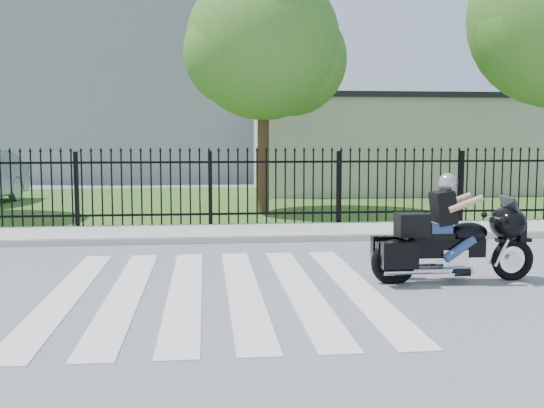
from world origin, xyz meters
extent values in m
plane|color=slate|center=(0.00, 0.00, 0.00)|extent=(120.00, 120.00, 0.00)
cube|color=#ADAAA3|center=(0.00, 5.00, 0.06)|extent=(40.00, 2.00, 0.12)
cube|color=#ADAAA3|center=(0.00, 4.00, 0.06)|extent=(40.00, 0.12, 0.12)
cube|color=#30581E|center=(0.00, 12.00, 0.01)|extent=(40.00, 12.00, 0.02)
cube|color=black|center=(0.00, 6.00, 0.35)|extent=(26.00, 0.04, 0.05)
cube|color=black|center=(0.00, 6.00, 1.55)|extent=(26.00, 0.04, 0.05)
cylinder|color=#382316|center=(1.50, 9.00, 2.08)|extent=(0.32, 0.32, 4.16)
sphere|color=#397120|center=(1.50, 9.00, 4.68)|extent=(4.20, 4.20, 4.20)
cube|color=#B7AF98|center=(7.00, 16.00, 1.75)|extent=(10.00, 6.00, 3.50)
cube|color=black|center=(7.00, 16.00, 3.60)|extent=(10.20, 6.20, 0.20)
cube|color=gray|center=(-3.00, 26.00, 6.00)|extent=(15.00, 10.00, 12.00)
torus|color=black|center=(4.42, 0.22, 0.31)|extent=(0.64, 0.12, 0.64)
torus|color=black|center=(2.60, 0.21, 0.31)|extent=(0.68, 0.14, 0.68)
cube|color=black|center=(3.35, 0.21, 0.51)|extent=(1.21, 0.23, 0.28)
ellipsoid|color=black|center=(3.72, 0.22, 0.72)|extent=(0.58, 0.37, 0.31)
cube|color=black|center=(3.16, 0.21, 0.69)|extent=(0.61, 0.30, 0.09)
cube|color=silver|center=(3.49, 0.21, 0.35)|extent=(0.37, 0.28, 0.28)
ellipsoid|color=black|center=(4.32, 0.22, 0.86)|extent=(0.51, 0.67, 0.50)
cube|color=black|center=(2.86, 0.21, 0.86)|extent=(0.45, 0.36, 0.33)
cube|color=navy|center=(3.27, 0.21, 0.80)|extent=(0.32, 0.28, 0.17)
sphere|color=#A1A4A8|center=(3.38, 0.21, 1.47)|extent=(0.27, 0.27, 0.27)
camera|label=1|loc=(-0.11, -8.65, 2.12)|focal=42.00mm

